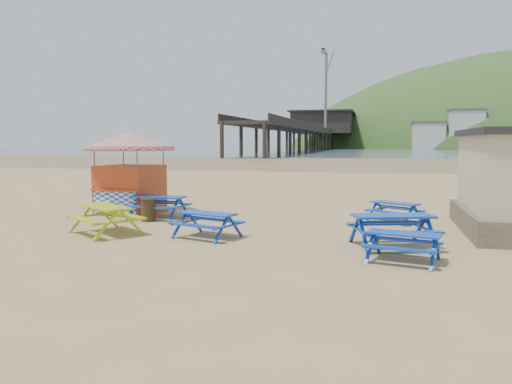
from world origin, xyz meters
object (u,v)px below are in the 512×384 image
(picnic_table_blue_b, at_px, (395,212))
(ice_cream_kiosk, at_px, (130,162))
(picnic_table_blue_a, at_px, (159,207))
(litter_bin, at_px, (148,210))
(picnic_table_yellow, at_px, (106,220))

(picnic_table_blue_b, relative_size, ice_cream_kiosk, 0.53)
(picnic_table_blue_a, distance_m, picnic_table_blue_b, 8.36)
(picnic_table_blue_a, height_order, litter_bin, picnic_table_blue_a)
(picnic_table_blue_b, xyz_separation_m, picnic_table_yellow, (-8.48, -4.42, 0.09))
(picnic_table_blue_a, xyz_separation_m, picnic_table_blue_b, (8.28, 1.17, -0.07))
(picnic_table_yellow, xyz_separation_m, litter_bin, (0.14, 2.53, -0.02))
(picnic_table_blue_b, distance_m, litter_bin, 8.55)
(picnic_table_blue_a, bearing_deg, litter_bin, -88.60)
(picnic_table_yellow, xyz_separation_m, ice_cream_kiosk, (-1.43, 4.23, 1.56))
(picnic_table_blue_b, height_order, ice_cream_kiosk, ice_cream_kiosk)
(picnic_table_blue_a, distance_m, ice_cream_kiosk, 2.47)
(picnic_table_blue_a, relative_size, ice_cream_kiosk, 0.54)
(picnic_table_blue_b, distance_m, ice_cream_kiosk, 10.04)
(picnic_table_yellow, relative_size, ice_cream_kiosk, 0.67)
(ice_cream_kiosk, distance_m, litter_bin, 2.80)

